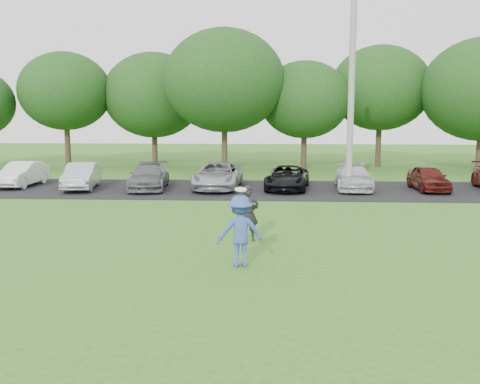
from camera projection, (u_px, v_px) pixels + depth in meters
The scene contains 7 objects.
ground at pixel (231, 272), 11.97m from camera, with size 100.00×100.00×0.00m, color #32681D.
parking_lot at pixel (252, 189), 24.81m from camera, with size 32.00×6.50×0.03m, color black.
utility_pole at pixel (351, 87), 23.24m from camera, with size 0.28×0.28×9.26m, color gray.
frisbee_player at pixel (240, 231), 12.33m from camera, with size 1.17×0.81×1.85m.
camera_bystander at pixel (249, 213), 14.80m from camera, with size 0.62×0.48×1.55m.
parked_cars at pixel (250, 177), 24.74m from camera, with size 30.85×4.70×1.23m.
tree_row at pixel (281, 91), 33.64m from camera, with size 42.39×9.85×8.64m.
Camera 1 is at (0.86, -11.55, 3.54)m, focal length 40.00 mm.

